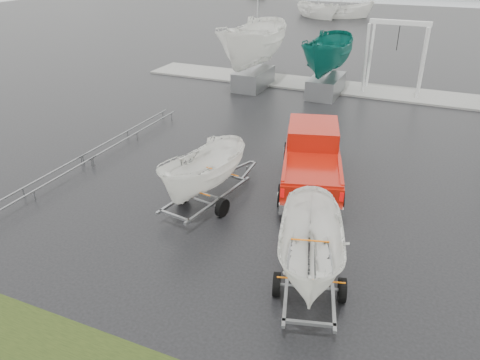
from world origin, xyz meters
The scene contains 12 objects.
ground_plane centered at (0.00, 0.00, 0.00)m, with size 120.00×120.00×0.00m, color black.
dock centered at (0.00, 13.00, 0.05)m, with size 30.00×3.00×0.12m, color gray.
pickup_truck centered at (-0.57, 0.34, 1.00)m, with size 3.44×6.09×1.92m.
trailer_hitched centered at (1.15, -5.80, 2.59)m, with size 2.11×3.78×4.76m.
trailer_parked centered at (-3.19, -3.04, 2.48)m, with size 1.85×3.74×4.55m.
boat_hoist centered at (0.60, 13.00, 2.67)m, with size 3.30×2.18×4.12m.
keelboat_0 centered at (-7.23, 11.00, 4.50)m, with size 2.83×3.20×11.01m.
keelboat_1 centered at (-2.81, 11.20, 3.65)m, with size 2.31×3.20×7.24m.
mast_rack_0 centered at (-9.00, 1.00, 0.35)m, with size 0.56×6.50×0.06m.
mast_rack_1 centered at (-9.00, -5.00, 0.35)m, with size 0.56×6.50×0.06m.
moored_boat_0 centered at (-11.82, 42.35, 0.00)m, with size 3.94×3.93×11.66m.
moored_boat_1 centered at (-9.34, 43.25, 0.00)m, with size 3.78×3.74×11.87m.
Camera 1 is at (3.30, -14.97, 7.84)m, focal length 35.00 mm.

